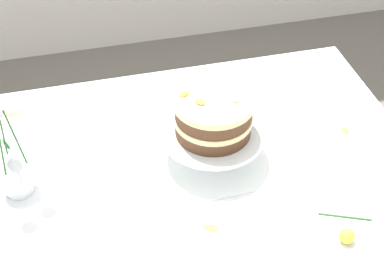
{
  "coord_description": "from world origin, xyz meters",
  "views": [
    {
      "loc": [
        -0.25,
        -1.15,
        1.92
      ],
      "look_at": [
        0.04,
        0.01,
        0.86
      ],
      "focal_mm": 55.66,
      "sensor_mm": 36.0,
      "label": 1
    }
  ],
  "objects_px": {
    "fallen_rose": "(347,235)",
    "flower_vase": "(12,161)",
    "cake_stand": "(213,136)",
    "layer_cake": "(213,115)",
    "dining_table": "(180,202)"
  },
  "relations": [
    {
      "from": "fallen_rose",
      "to": "cake_stand",
      "type": "bearing_deg",
      "value": 123.62
    },
    {
      "from": "flower_vase",
      "to": "fallen_rose",
      "type": "relative_size",
      "value": 2.54
    },
    {
      "from": "dining_table",
      "to": "flower_vase",
      "type": "height_order",
      "value": "flower_vase"
    },
    {
      "from": "flower_vase",
      "to": "cake_stand",
      "type": "bearing_deg",
      "value": 0.19
    },
    {
      "from": "flower_vase",
      "to": "dining_table",
      "type": "bearing_deg",
      "value": -8.42
    },
    {
      "from": "cake_stand",
      "to": "fallen_rose",
      "type": "distance_m",
      "value": 0.45
    },
    {
      "from": "fallen_rose",
      "to": "flower_vase",
      "type": "bearing_deg",
      "value": 154.92
    },
    {
      "from": "layer_cake",
      "to": "flower_vase",
      "type": "relative_size",
      "value": 0.67
    },
    {
      "from": "dining_table",
      "to": "layer_cake",
      "type": "bearing_deg",
      "value": 30.33
    },
    {
      "from": "dining_table",
      "to": "layer_cake",
      "type": "xyz_separation_m",
      "value": [
        0.11,
        0.07,
        0.25
      ]
    },
    {
      "from": "layer_cake",
      "to": "flower_vase",
      "type": "bearing_deg",
      "value": -179.81
    },
    {
      "from": "dining_table",
      "to": "layer_cake",
      "type": "height_order",
      "value": "layer_cake"
    },
    {
      "from": "layer_cake",
      "to": "fallen_rose",
      "type": "bearing_deg",
      "value": -56.38
    },
    {
      "from": "cake_stand",
      "to": "fallen_rose",
      "type": "height_order",
      "value": "cake_stand"
    },
    {
      "from": "cake_stand",
      "to": "layer_cake",
      "type": "height_order",
      "value": "layer_cake"
    }
  ]
}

